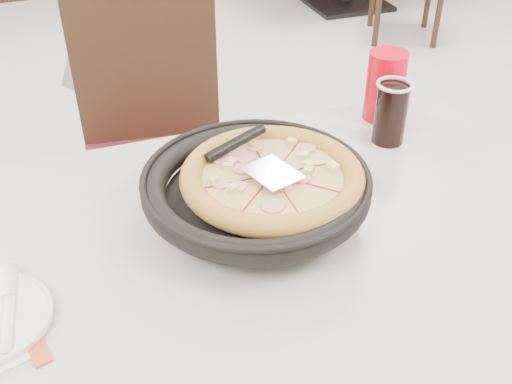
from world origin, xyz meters
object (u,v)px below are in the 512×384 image
object	(u,v)px
red_cup	(385,86)
cola_glass	(391,114)
pizza_pan	(256,196)
chair_far	(159,166)
pizza	(272,185)
main_table	(262,374)

from	to	relation	value
red_cup	cola_glass	bearing A→B (deg)	-112.44
pizza_pan	red_cup	world-z (taller)	red_cup
chair_far	cola_glass	bearing A→B (deg)	137.86
cola_glass	pizza_pan	bearing A→B (deg)	-157.03
chair_far	red_cup	distance (m)	0.71
pizza	pizza_pan	bearing A→B (deg)	177.16
cola_glass	red_cup	world-z (taller)	red_cup
main_table	pizza_pan	distance (m)	0.42
pizza	cola_glass	bearing A→B (deg)	25.05
chair_far	red_cup	xyz separation A→B (m)	(0.47, -0.39, 0.35)
chair_far	pizza_pan	size ratio (longest dim) A/B	2.89
pizza_pan	main_table	bearing A→B (deg)	-98.27
main_table	red_cup	world-z (taller)	red_cup
main_table	cola_glass	distance (m)	0.62
main_table	pizza_pan	bearing A→B (deg)	81.73
pizza	chair_far	bearing A→B (deg)	98.70
chair_far	red_cup	world-z (taller)	chair_far
pizza_pan	pizza	size ratio (longest dim) A/B	1.17
chair_far	pizza_pan	xyz separation A→B (m)	(0.07, -0.65, 0.32)
chair_far	cola_glass	world-z (taller)	chair_far
main_table	cola_glass	size ratio (longest dim) A/B	9.23
pizza	cola_glass	distance (m)	0.36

